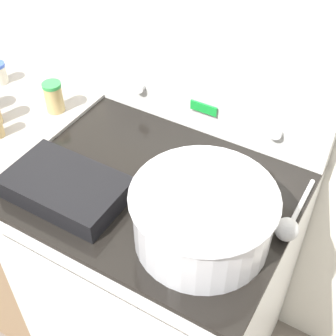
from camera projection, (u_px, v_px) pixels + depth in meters
The scene contains 8 objects.
kitchen_wall at pixel (222, 34), 1.37m from camera, with size 8.00×0.05×2.50m.
stove_range at pixel (161, 276), 1.67m from camera, with size 0.79×0.68×0.94m.
control_panel at pixel (208, 105), 1.48m from camera, with size 0.79×0.07×0.18m.
side_counter at pixel (20, 204), 1.92m from camera, with size 0.56×0.65×0.95m.
mixing_bowl at pixel (203, 214), 1.15m from camera, with size 0.37×0.37×0.16m.
casserole_dish at pixel (66, 186), 1.30m from camera, with size 0.33×0.21×0.06m.
ladle at pixel (289, 226), 1.20m from camera, with size 0.06×0.26×0.06m.
spice_jar_green_cap at pixel (54, 97), 1.56m from camera, with size 0.06×0.06×0.11m.
Camera 1 is at (0.51, -0.48, 1.90)m, focal length 50.00 mm.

